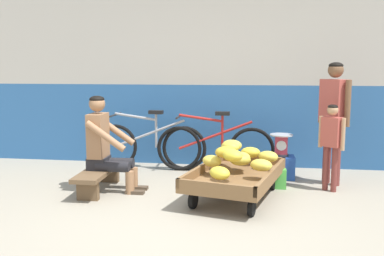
{
  "coord_description": "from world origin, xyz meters",
  "views": [
    {
      "loc": [
        0.69,
        -3.7,
        1.49
      ],
      "look_at": [
        -0.03,
        1.36,
        0.75
      ],
      "focal_mm": 40.47,
      "sensor_mm": 36.0,
      "label": 1
    }
  ],
  "objects_px": {
    "shopping_bag": "(279,179)",
    "bicycle_far_left": "(215,147)",
    "banana_cart": "(236,178)",
    "plastic_crate": "(280,167)",
    "low_bench": "(99,174)",
    "customer_adult": "(334,109)",
    "vendor_seated": "(105,144)",
    "customer_child": "(331,138)",
    "weighing_scale": "(281,145)",
    "bicycle_near_left": "(149,145)"
  },
  "relations": [
    {
      "from": "bicycle_near_left",
      "to": "bicycle_far_left",
      "type": "height_order",
      "value": "same"
    },
    {
      "from": "vendor_seated",
      "to": "shopping_bag",
      "type": "xyz_separation_m",
      "value": [
        2.05,
        0.39,
        -0.45
      ]
    },
    {
      "from": "low_bench",
      "to": "customer_adult",
      "type": "height_order",
      "value": "customer_adult"
    },
    {
      "from": "vendor_seated",
      "to": "customer_child",
      "type": "height_order",
      "value": "vendor_seated"
    },
    {
      "from": "banana_cart",
      "to": "weighing_scale",
      "type": "relative_size",
      "value": 5.34
    },
    {
      "from": "plastic_crate",
      "to": "shopping_bag",
      "type": "relative_size",
      "value": 1.5
    },
    {
      "from": "plastic_crate",
      "to": "customer_adult",
      "type": "xyz_separation_m",
      "value": [
        0.62,
        -0.19,
        0.8
      ]
    },
    {
      "from": "banana_cart",
      "to": "vendor_seated",
      "type": "bearing_deg",
      "value": 176.74
    },
    {
      "from": "customer_adult",
      "to": "shopping_bag",
      "type": "height_order",
      "value": "customer_adult"
    },
    {
      "from": "plastic_crate",
      "to": "bicycle_far_left",
      "type": "relative_size",
      "value": 0.22
    },
    {
      "from": "banana_cart",
      "to": "customer_child",
      "type": "bearing_deg",
      "value": 22.51
    },
    {
      "from": "plastic_crate",
      "to": "shopping_bag",
      "type": "xyz_separation_m",
      "value": [
        -0.05,
        -0.49,
        -0.03
      ]
    },
    {
      "from": "banana_cart",
      "to": "shopping_bag",
      "type": "distance_m",
      "value": 0.7
    },
    {
      "from": "low_bench",
      "to": "customer_child",
      "type": "xyz_separation_m",
      "value": [
        2.74,
        0.37,
        0.44
      ]
    },
    {
      "from": "customer_child",
      "to": "bicycle_near_left",
      "type": "bearing_deg",
      "value": 161.92
    },
    {
      "from": "plastic_crate",
      "to": "customer_child",
      "type": "xyz_separation_m",
      "value": [
        0.55,
        -0.51,
        0.49
      ]
    },
    {
      "from": "vendor_seated",
      "to": "low_bench",
      "type": "bearing_deg",
      "value": -179.47
    },
    {
      "from": "low_bench",
      "to": "customer_adult",
      "type": "xyz_separation_m",
      "value": [
        2.81,
        0.69,
        0.75
      ]
    },
    {
      "from": "low_bench",
      "to": "vendor_seated",
      "type": "distance_m",
      "value": 0.38
    },
    {
      "from": "low_bench",
      "to": "shopping_bag",
      "type": "xyz_separation_m",
      "value": [
        2.14,
        0.39,
        -0.08
      ]
    },
    {
      "from": "banana_cart",
      "to": "low_bench",
      "type": "xyz_separation_m",
      "value": [
        -1.64,
        0.09,
        -0.04
      ]
    },
    {
      "from": "bicycle_near_left",
      "to": "low_bench",
      "type": "bearing_deg",
      "value": -106.36
    },
    {
      "from": "bicycle_far_left",
      "to": "customer_child",
      "type": "distance_m",
      "value": 1.66
    },
    {
      "from": "shopping_bag",
      "to": "bicycle_far_left",
      "type": "bearing_deg",
      "value": 139.39
    },
    {
      "from": "bicycle_near_left",
      "to": "customer_child",
      "type": "bearing_deg",
      "value": -18.08
    },
    {
      "from": "weighing_scale",
      "to": "customer_child",
      "type": "bearing_deg",
      "value": -43.21
    },
    {
      "from": "banana_cart",
      "to": "plastic_crate",
      "type": "relative_size",
      "value": 4.45
    },
    {
      "from": "weighing_scale",
      "to": "bicycle_near_left",
      "type": "bearing_deg",
      "value": 171.71
    },
    {
      "from": "customer_adult",
      "to": "weighing_scale",
      "type": "bearing_deg",
      "value": 163.04
    },
    {
      "from": "bicycle_near_left",
      "to": "customer_adult",
      "type": "height_order",
      "value": "customer_adult"
    },
    {
      "from": "weighing_scale",
      "to": "plastic_crate",
      "type": "bearing_deg",
      "value": 90.0
    },
    {
      "from": "customer_adult",
      "to": "customer_child",
      "type": "distance_m",
      "value": 0.45
    },
    {
      "from": "customer_adult",
      "to": "shopping_bag",
      "type": "xyz_separation_m",
      "value": [
        -0.67,
        -0.3,
        -0.83
      ]
    },
    {
      "from": "customer_child",
      "to": "low_bench",
      "type": "bearing_deg",
      "value": -172.35
    },
    {
      "from": "shopping_bag",
      "to": "low_bench",
      "type": "bearing_deg",
      "value": -169.68
    },
    {
      "from": "low_bench",
      "to": "customer_child",
      "type": "distance_m",
      "value": 2.8
    },
    {
      "from": "low_bench",
      "to": "bicycle_near_left",
      "type": "xyz_separation_m",
      "value": [
        0.34,
        1.15,
        0.15
      ]
    },
    {
      "from": "weighing_scale",
      "to": "shopping_bag",
      "type": "height_order",
      "value": "weighing_scale"
    },
    {
      "from": "vendor_seated",
      "to": "customer_child",
      "type": "relative_size",
      "value": 1.1
    },
    {
      "from": "weighing_scale",
      "to": "bicycle_near_left",
      "type": "distance_m",
      "value": 1.87
    },
    {
      "from": "low_bench",
      "to": "plastic_crate",
      "type": "bearing_deg",
      "value": 21.93
    },
    {
      "from": "low_bench",
      "to": "customer_child",
      "type": "relative_size",
      "value": 1.06
    },
    {
      "from": "vendor_seated",
      "to": "bicycle_far_left",
      "type": "relative_size",
      "value": 0.69
    },
    {
      "from": "low_bench",
      "to": "plastic_crate",
      "type": "xyz_separation_m",
      "value": [
        2.19,
        0.88,
        -0.05
      ]
    },
    {
      "from": "low_bench",
      "to": "customer_adult",
      "type": "relative_size",
      "value": 0.72
    },
    {
      "from": "vendor_seated",
      "to": "bicycle_near_left",
      "type": "xyz_separation_m",
      "value": [
        0.25,
        1.15,
        -0.21
      ]
    },
    {
      "from": "banana_cart",
      "to": "vendor_seated",
      "type": "relative_size",
      "value": 1.41
    },
    {
      "from": "banana_cart",
      "to": "customer_child",
      "type": "distance_m",
      "value": 1.25
    },
    {
      "from": "weighing_scale",
      "to": "bicycle_far_left",
      "type": "bearing_deg",
      "value": 165.25
    },
    {
      "from": "banana_cart",
      "to": "customer_adult",
      "type": "relative_size",
      "value": 1.05
    }
  ]
}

